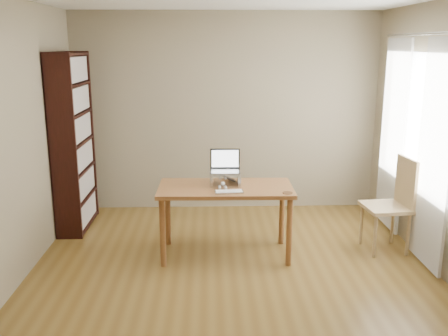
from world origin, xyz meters
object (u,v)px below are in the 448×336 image
laptop (225,166)px  cat (222,178)px  desk (226,196)px  keyboard (229,192)px  bookshelf (74,142)px  chair (394,201)px

laptop → cat: size_ratio=0.67×
desk → laptop: bearing=90.8°
desk → keyboard: size_ratio=4.82×
cat → laptop: bearing=34.9°
bookshelf → desk: bookshelf is taller
desk → cat: bearing=107.7°
laptop → cat: 0.14m
chair → bookshelf: bearing=161.3°
keyboard → chair: chair is taller
keyboard → laptop: bearing=90.4°
cat → chair: bearing=-2.5°
laptop → chair: laptop is taller
laptop → keyboard: laptop is taller
desk → keyboard: keyboard is taller
bookshelf → keyboard: bearing=-32.2°
keyboard → cat: size_ratio=0.61×
keyboard → cat: bearing=96.5°
bookshelf → keyboard: size_ratio=7.27×
keyboard → chair: 1.81m
bookshelf → cat: (1.74, -0.81, -0.24)m
desk → chair: (1.80, 0.07, -0.10)m
cat → chair: (1.83, -0.04, -0.25)m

